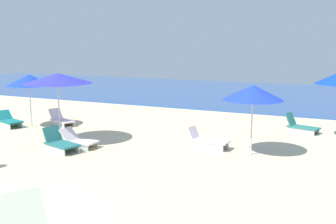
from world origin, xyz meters
TOP-DOWN VIEW (x-y plane):
  - ground_plane at (0.00, 0.00)m, footprint 60.00×60.00m
  - ocean at (0.00, 22.32)m, footprint 60.00×15.36m
  - umbrella_1 at (-3.29, 5.70)m, footprint 2.46×2.46m
  - lounge_chair_1_0 at (-2.57, 4.83)m, footprint 1.45×1.00m
  - lounge_chair_1_1 at (-2.32, 5.48)m, footprint 1.29×0.67m
  - umbrella_3 at (-6.31, 7.42)m, footprint 1.93×1.93m
  - lounge_chair_3_0 at (-7.27, 7.07)m, footprint 1.49×1.02m
  - lounge_chair_3_1 at (-5.39, 8.27)m, footprint 1.52×1.03m
  - umbrella_4 at (3.43, 7.11)m, footprint 1.96×1.96m
  - lounge_chair_4_0 at (1.83, 7.31)m, footprint 1.49×0.72m
  - lounge_chair_5_0 at (4.54, 11.27)m, footprint 1.45×0.96m

SIDE VIEW (x-z plane):
  - ground_plane at x=0.00m, z-range 0.00..0.00m
  - ocean at x=0.00m, z-range 0.00..0.12m
  - lounge_chair_3_1 at x=-5.39m, z-range -0.11..0.59m
  - lounge_chair_1_1 at x=-2.32m, z-range -0.08..0.58m
  - lounge_chair_5_0 at x=4.54m, z-range -0.13..0.64m
  - lounge_chair_4_0 at x=1.83m, z-range -0.09..0.62m
  - lounge_chair_3_0 at x=-7.27m, z-range -0.07..0.60m
  - lounge_chair_1_0 at x=-2.57m, z-range -0.11..0.67m
  - umbrella_3 at x=-6.31m, z-range 0.91..3.22m
  - umbrella_4 at x=3.43m, z-range 0.91..3.23m
  - umbrella_1 at x=-3.29m, z-range 1.10..3.69m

